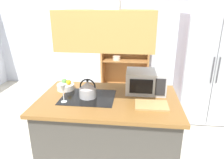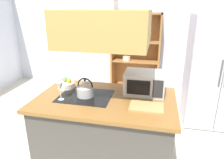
{
  "view_description": "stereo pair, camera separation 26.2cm",
  "coord_description": "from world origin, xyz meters",
  "px_view_note": "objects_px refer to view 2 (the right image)",
  "views": [
    {
      "loc": [
        0.42,
        -1.91,
        1.87
      ],
      "look_at": [
        0.14,
        0.55,
        1.0
      ],
      "focal_mm": 33.17,
      "sensor_mm": 36.0,
      "label": 1
    },
    {
      "loc": [
        0.68,
        -1.87,
        1.87
      ],
      "look_at": [
        0.14,
        0.55,
        1.0
      ],
      "focal_mm": 33.17,
      "sensor_mm": 36.0,
      "label": 2
    }
  ],
  "objects_px": {
    "cutting_board": "(146,107)",
    "fruit_bowl": "(66,84)",
    "dish_cabinet": "(135,57)",
    "wine_glass_on_counter": "(60,87)",
    "refrigerator": "(216,72)",
    "microwave": "(144,83)",
    "kettle": "(85,89)"
  },
  "relations": [
    {
      "from": "refrigerator",
      "to": "fruit_bowl",
      "type": "bearing_deg",
      "value": -149.6
    },
    {
      "from": "refrigerator",
      "to": "fruit_bowl",
      "type": "xyz_separation_m",
      "value": [
        -2.04,
        -1.2,
        0.06
      ]
    },
    {
      "from": "refrigerator",
      "to": "dish_cabinet",
      "type": "bearing_deg",
      "value": 140.27
    },
    {
      "from": "microwave",
      "to": "dish_cabinet",
      "type": "bearing_deg",
      "value": 98.9
    },
    {
      "from": "dish_cabinet",
      "to": "refrigerator",
      "type": "bearing_deg",
      "value": -39.73
    },
    {
      "from": "microwave",
      "to": "kettle",
      "type": "bearing_deg",
      "value": -159.59
    },
    {
      "from": "cutting_board",
      "to": "kettle",
      "type": "bearing_deg",
      "value": 168.85
    },
    {
      "from": "kettle",
      "to": "cutting_board",
      "type": "xyz_separation_m",
      "value": [
        0.7,
        -0.14,
        -0.08
      ]
    },
    {
      "from": "dish_cabinet",
      "to": "wine_glass_on_counter",
      "type": "bearing_deg",
      "value": -100.67
    },
    {
      "from": "cutting_board",
      "to": "microwave",
      "type": "height_order",
      "value": "microwave"
    },
    {
      "from": "microwave",
      "to": "fruit_bowl",
      "type": "distance_m",
      "value": 0.98
    },
    {
      "from": "wine_glass_on_counter",
      "to": "fruit_bowl",
      "type": "height_order",
      "value": "wine_glass_on_counter"
    },
    {
      "from": "kettle",
      "to": "wine_glass_on_counter",
      "type": "distance_m",
      "value": 0.28
    },
    {
      "from": "cutting_board",
      "to": "fruit_bowl",
      "type": "height_order",
      "value": "fruit_bowl"
    },
    {
      "from": "refrigerator",
      "to": "wine_glass_on_counter",
      "type": "xyz_separation_m",
      "value": [
        -1.95,
        -1.54,
        0.16
      ]
    },
    {
      "from": "wine_glass_on_counter",
      "to": "fruit_bowl",
      "type": "distance_m",
      "value": 0.38
    },
    {
      "from": "dish_cabinet",
      "to": "cutting_board",
      "type": "relative_size",
      "value": 5.16
    },
    {
      "from": "refrigerator",
      "to": "fruit_bowl",
      "type": "distance_m",
      "value": 2.37
    },
    {
      "from": "dish_cabinet",
      "to": "cutting_board",
      "type": "distance_m",
      "value": 2.76
    },
    {
      "from": "cutting_board",
      "to": "microwave",
      "type": "relative_size",
      "value": 0.74
    },
    {
      "from": "refrigerator",
      "to": "kettle",
      "type": "xyz_separation_m",
      "value": [
        -1.72,
        -1.39,
        0.1
      ]
    },
    {
      "from": "microwave",
      "to": "fruit_bowl",
      "type": "bearing_deg",
      "value": -177.24
    },
    {
      "from": "refrigerator",
      "to": "microwave",
      "type": "xyz_separation_m",
      "value": [
        -1.07,
        -1.15,
        0.14
      ]
    },
    {
      "from": "dish_cabinet",
      "to": "wine_glass_on_counter",
      "type": "distance_m",
      "value": 2.8
    },
    {
      "from": "refrigerator",
      "to": "cutting_board",
      "type": "xyz_separation_m",
      "value": [
        -1.01,
        -1.53,
        0.02
      ]
    },
    {
      "from": "dish_cabinet",
      "to": "microwave",
      "type": "bearing_deg",
      "value": -81.1
    },
    {
      "from": "refrigerator",
      "to": "cutting_board",
      "type": "distance_m",
      "value": 1.84
    },
    {
      "from": "refrigerator",
      "to": "kettle",
      "type": "height_order",
      "value": "refrigerator"
    },
    {
      "from": "wine_glass_on_counter",
      "to": "refrigerator",
      "type": "bearing_deg",
      "value": 38.41
    },
    {
      "from": "refrigerator",
      "to": "wine_glass_on_counter",
      "type": "height_order",
      "value": "refrigerator"
    },
    {
      "from": "cutting_board",
      "to": "fruit_bowl",
      "type": "xyz_separation_m",
      "value": [
        -1.03,
        0.33,
        0.03
      ]
    },
    {
      "from": "refrigerator",
      "to": "kettle",
      "type": "distance_m",
      "value": 2.21
    }
  ]
}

